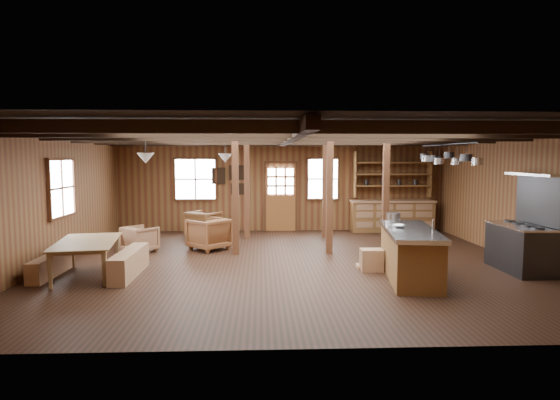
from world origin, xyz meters
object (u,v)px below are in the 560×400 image
(armchair_a, at_px, (209,234))
(armchair_b, at_px, (204,224))
(kitchen_island, at_px, (410,253))
(dining_table, at_px, (89,258))
(commercial_range, at_px, (525,240))
(armchair_c, at_px, (140,239))

(armchair_a, height_order, armchair_b, armchair_a)
(kitchen_island, bearing_deg, armchair_b, 141.41)
(dining_table, distance_m, armchair_b, 4.63)
(commercial_range, relative_size, armchair_c, 2.83)
(armchair_a, bearing_deg, commercial_range, 114.79)
(armchair_a, bearing_deg, armchair_c, -36.67)
(dining_table, relative_size, armchair_c, 2.78)
(kitchen_island, xyz_separation_m, armchair_c, (-5.69, 2.64, -0.16))
(dining_table, height_order, armchair_a, armchair_a)
(kitchen_island, xyz_separation_m, dining_table, (-6.09, 0.41, -0.14))
(commercial_range, bearing_deg, armchair_c, 164.98)
(commercial_range, bearing_deg, armchair_a, 159.67)
(kitchen_island, distance_m, armchair_c, 6.28)
(kitchen_island, xyz_separation_m, armchair_b, (-4.43, 4.73, -0.11))
(dining_table, relative_size, armchair_a, 2.25)
(commercial_range, distance_m, armchair_b, 8.11)
(dining_table, xyz_separation_m, armchair_b, (1.66, 4.32, 0.03))
(armchair_c, bearing_deg, dining_table, 120.75)
(commercial_range, xyz_separation_m, dining_table, (-8.55, -0.05, -0.30))
(armchair_b, distance_m, armchair_c, 2.44)
(armchair_b, bearing_deg, armchair_a, 132.49)
(commercial_range, relative_size, armchair_a, 2.29)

